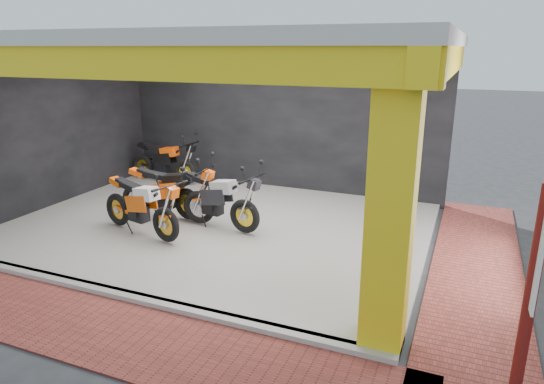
{
  "coord_description": "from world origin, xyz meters",
  "views": [
    {
      "loc": [
        4.49,
        -5.98,
        3.49
      ],
      "look_at": [
        1.17,
        1.99,
        0.9
      ],
      "focal_mm": 32.0,
      "sensor_mm": 36.0,
      "label": 1
    }
  ],
  "objects": [
    {
      "name": "moto_row_c",
      "position": [
        -2.17,
        4.24,
        0.74
      ],
      "size": [
        2.14,
        0.89,
        1.28
      ],
      "primitive_type": null,
      "rotation": [
        0.0,
        0.0,
        -0.06
      ],
      "color": "black",
      "rests_on": "showroom_floor"
    },
    {
      "name": "paver_front",
      "position": [
        0.0,
        -1.8,
        0.01
      ],
      "size": [
        9.0,
        1.4,
        0.03
      ],
      "primitive_type": "cube",
      "color": "#993A32",
      "rests_on": "ground"
    },
    {
      "name": "ground",
      "position": [
        0.0,
        0.0,
        0.0
      ],
      "size": [
        80.0,
        80.0,
        0.0
      ],
      "primitive_type": "plane",
      "color": "#2D2D30",
      "rests_on": "ground"
    },
    {
      "name": "back_wall",
      "position": [
        0.0,
        5.1,
        1.75
      ],
      "size": [
        8.2,
        0.2,
        3.5
      ],
      "primitive_type": "cube",
      "color": "black",
      "rests_on": "ground"
    },
    {
      "name": "header_beam_right",
      "position": [
        4.0,
        2.0,
        3.3
      ],
      "size": [
        0.3,
        6.4,
        0.4
      ],
      "primitive_type": "cube",
      "color": "yellow",
      "rests_on": "corner_column"
    },
    {
      "name": "moto_hero",
      "position": [
        -0.38,
        0.79,
        0.76
      ],
      "size": [
        2.29,
        1.32,
        1.32
      ],
      "primitive_type": null,
      "rotation": [
        0.0,
        0.0,
        -0.25
      ],
      "color": "#DE4F09",
      "rests_on": "showroom_floor"
    },
    {
      "name": "paver_right",
      "position": [
        4.8,
        2.0,
        0.01
      ],
      "size": [
        1.4,
        7.0,
        0.03
      ],
      "primitive_type": "cube",
      "color": "#993A32",
      "rests_on": "ground"
    },
    {
      "name": "moto_row_b",
      "position": [
        -0.33,
        1.83,
        0.78
      ],
      "size": [
        2.27,
        0.94,
        1.36
      ],
      "primitive_type": null,
      "rotation": [
        0.0,
        0.0,
        0.05
      ],
      "color": "#FF530A",
      "rests_on": "showroom_floor"
    },
    {
      "name": "header_beam_front",
      "position": [
        0.0,
        -1.0,
        3.3
      ],
      "size": [
        8.4,
        0.3,
        0.4
      ],
      "primitive_type": "cube",
      "color": "yellow",
      "rests_on": "corner_column"
    },
    {
      "name": "showroom_floor",
      "position": [
        0.0,
        2.0,
        0.05
      ],
      "size": [
        8.0,
        6.0,
        0.1
      ],
      "primitive_type": "cube",
      "color": "beige",
      "rests_on": "ground"
    },
    {
      "name": "signpost",
      "position": [
        5.06,
        -2.04,
        1.38
      ],
      "size": [
        0.1,
        0.35,
        2.53
      ],
      "rotation": [
        0.0,
        0.0,
        0.04
      ],
      "color": "maroon",
      "rests_on": "ground"
    },
    {
      "name": "moto_row_a",
      "position": [
        0.73,
        1.72,
        0.77
      ],
      "size": [
        2.29,
        1.16,
        1.34
      ],
      "primitive_type": null,
      "rotation": [
        0.0,
        0.0,
        -0.16
      ],
      "color": "black",
      "rests_on": "showroom_floor"
    },
    {
      "name": "corner_column",
      "position": [
        3.75,
        -0.75,
        1.75
      ],
      "size": [
        0.5,
        0.5,
        3.5
      ],
      "primitive_type": "cube",
      "color": "yellow",
      "rests_on": "ground"
    },
    {
      "name": "floor_kerb",
      "position": [
        0.0,
        -1.02,
        0.05
      ],
      "size": [
        8.0,
        0.2,
        0.1
      ],
      "primitive_type": "cube",
      "color": "beige",
      "rests_on": "ground"
    },
    {
      "name": "left_wall",
      "position": [
        -4.1,
        2.0,
        1.75
      ],
      "size": [
        0.2,
        6.2,
        3.5
      ],
      "primitive_type": "cube",
      "color": "black",
      "rests_on": "ground"
    },
    {
      "name": "showroom_ceiling",
      "position": [
        0.0,
        2.0,
        3.6
      ],
      "size": [
        8.4,
        6.4,
        0.2
      ],
      "primitive_type": "cube",
      "color": "beige",
      "rests_on": "corner_column"
    }
  ]
}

